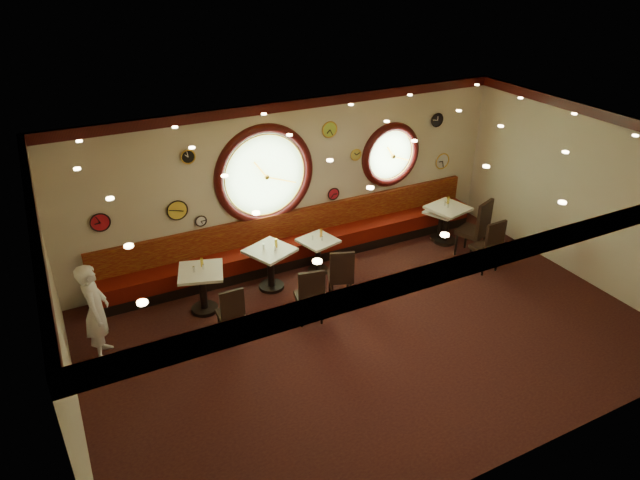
{
  "coord_description": "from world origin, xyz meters",
  "views": [
    {
      "loc": [
        -4.2,
        -6.37,
        5.77
      ],
      "look_at": [
        -0.55,
        0.8,
        1.5
      ],
      "focal_mm": 32.0,
      "sensor_mm": 36.0,
      "label": 1
    }
  ],
  "objects_px": {
    "condiment_a_salt": "(194,269)",
    "condiment_b_pepper": "(275,248)",
    "chair_e": "(478,225)",
    "condiment_a_bottle": "(202,262)",
    "condiment_e_salt": "(445,204)",
    "table_b": "(271,264)",
    "condiment_b_bottle": "(276,243)",
    "condiment_b_salt": "(264,246)",
    "condiment_d_bottle": "(445,205)",
    "table_d": "(441,221)",
    "table_a": "(202,286)",
    "waiter": "(96,311)",
    "chair_c": "(341,272)",
    "chair_d": "(490,243)",
    "condiment_c_pepper": "(322,238)",
    "table_c": "(318,252)",
    "condiment_e_pepper": "(448,206)",
    "condiment_d_salt": "(438,209)",
    "table_e": "(447,220)",
    "condiment_d_pepper": "(444,209)",
    "condiment_e_bottle": "(448,200)",
    "chair_b": "(310,293)",
    "condiment_a_pepper": "(203,267)",
    "condiment_c_bottle": "(321,233)",
    "chair_a": "(231,310)",
    "condiment_c_salt": "(313,238)"
  },
  "relations": [
    {
      "from": "condiment_a_pepper",
      "to": "condiment_c_bottle",
      "type": "xyz_separation_m",
      "value": [
        2.41,
        0.33,
        -0.07
      ]
    },
    {
      "from": "table_d",
      "to": "table_a",
      "type": "bearing_deg",
      "value": -176.85
    },
    {
      "from": "table_c",
      "to": "chair_e",
      "type": "height_order",
      "value": "chair_e"
    },
    {
      "from": "condiment_c_bottle",
      "to": "condiment_d_bottle",
      "type": "height_order",
      "value": "condiment_c_bottle"
    },
    {
      "from": "condiment_b_pepper",
      "to": "condiment_e_pepper",
      "type": "height_order",
      "value": "condiment_e_pepper"
    },
    {
      "from": "condiment_c_pepper",
      "to": "chair_c",
      "type": "bearing_deg",
      "value": -97.57
    },
    {
      "from": "chair_b",
      "to": "chair_d",
      "type": "relative_size",
      "value": 0.96
    },
    {
      "from": "chair_a",
      "to": "condiment_d_pepper",
      "type": "height_order",
      "value": "chair_a"
    },
    {
      "from": "condiment_a_salt",
      "to": "condiment_a_bottle",
      "type": "relative_size",
      "value": 0.65
    },
    {
      "from": "table_b",
      "to": "condiment_e_salt",
      "type": "distance_m",
      "value": 4.0
    },
    {
      "from": "table_e",
      "to": "condiment_b_bottle",
      "type": "xyz_separation_m",
      "value": [
        -3.88,
        0.02,
        0.38
      ]
    },
    {
      "from": "table_d",
      "to": "condiment_b_salt",
      "type": "height_order",
      "value": "condiment_b_salt"
    },
    {
      "from": "condiment_a_salt",
      "to": "condiment_b_pepper",
      "type": "bearing_deg",
      "value": 2.17
    },
    {
      "from": "table_c",
      "to": "condiment_e_salt",
      "type": "height_order",
      "value": "condiment_e_salt"
    },
    {
      "from": "chair_a",
      "to": "condiment_e_bottle",
      "type": "height_order",
      "value": "condiment_e_bottle"
    },
    {
      "from": "table_b",
      "to": "condiment_b_bottle",
      "type": "bearing_deg",
      "value": 9.54
    },
    {
      "from": "table_b",
      "to": "chair_b",
      "type": "distance_m",
      "value": 1.32
    },
    {
      "from": "condiment_e_pepper",
      "to": "condiment_e_salt",
      "type": "bearing_deg",
      "value": 90.89
    },
    {
      "from": "chair_e",
      "to": "condiment_e_salt",
      "type": "relative_size",
      "value": 8.08
    },
    {
      "from": "table_d",
      "to": "condiment_d_bottle",
      "type": "relative_size",
      "value": 5.45
    },
    {
      "from": "table_b",
      "to": "table_a",
      "type": "bearing_deg",
      "value": -173.7
    },
    {
      "from": "condiment_a_bottle",
      "to": "waiter",
      "type": "relative_size",
      "value": 0.1
    },
    {
      "from": "table_b",
      "to": "condiment_e_salt",
      "type": "xyz_separation_m",
      "value": [
        3.99,
        0.08,
        0.35
      ]
    },
    {
      "from": "chair_d",
      "to": "condiment_d_pepper",
      "type": "height_order",
      "value": "chair_d"
    },
    {
      "from": "table_a",
      "to": "condiment_d_salt",
      "type": "bearing_deg",
      "value": 3.44
    },
    {
      "from": "chair_c",
      "to": "chair_d",
      "type": "height_order",
      "value": "chair_d"
    },
    {
      "from": "chair_d",
      "to": "chair_e",
      "type": "distance_m",
      "value": 0.6
    },
    {
      "from": "chair_b",
      "to": "condiment_e_bottle",
      "type": "xyz_separation_m",
      "value": [
        3.92,
        1.42,
        0.31
      ]
    },
    {
      "from": "table_c",
      "to": "condiment_e_pepper",
      "type": "relative_size",
      "value": 8.83
    },
    {
      "from": "condiment_a_bottle",
      "to": "condiment_d_bottle",
      "type": "distance_m",
      "value": 5.37
    },
    {
      "from": "chair_d",
      "to": "condiment_d_pepper",
      "type": "bearing_deg",
      "value": 86.03
    },
    {
      "from": "chair_d",
      "to": "condiment_c_pepper",
      "type": "height_order",
      "value": "chair_d"
    },
    {
      "from": "condiment_e_salt",
      "to": "condiment_e_pepper",
      "type": "distance_m",
      "value": 0.11
    },
    {
      "from": "chair_c",
      "to": "condiment_b_salt",
      "type": "bearing_deg",
      "value": 156.79
    },
    {
      "from": "condiment_b_salt",
      "to": "condiment_d_bottle",
      "type": "height_order",
      "value": "condiment_b_salt"
    },
    {
      "from": "chair_e",
      "to": "condiment_a_bottle",
      "type": "height_order",
      "value": "chair_e"
    },
    {
      "from": "condiment_b_salt",
      "to": "condiment_c_pepper",
      "type": "xyz_separation_m",
      "value": [
        1.18,
        -0.01,
        -0.12
      ]
    },
    {
      "from": "table_e",
      "to": "chair_e",
      "type": "relative_size",
      "value": 1.17
    },
    {
      "from": "chair_d",
      "to": "condiment_b_bottle",
      "type": "height_order",
      "value": "chair_d"
    },
    {
      "from": "condiment_d_salt",
      "to": "condiment_c_pepper",
      "type": "relative_size",
      "value": 1.04
    },
    {
      "from": "condiment_c_salt",
      "to": "condiment_e_bottle",
      "type": "xyz_separation_m",
      "value": [
        3.15,
        -0.06,
        0.16
      ]
    },
    {
      "from": "chair_c",
      "to": "condiment_c_pepper",
      "type": "xyz_separation_m",
      "value": [
        0.13,
        1.0,
        0.16
      ]
    },
    {
      "from": "table_b",
      "to": "table_d",
      "type": "height_order",
      "value": "table_b"
    },
    {
      "from": "table_c",
      "to": "condiment_e_bottle",
      "type": "distance_m",
      "value": 3.09
    },
    {
      "from": "condiment_d_salt",
      "to": "condiment_e_pepper",
      "type": "height_order",
      "value": "condiment_e_pepper"
    },
    {
      "from": "table_e",
      "to": "waiter",
      "type": "bearing_deg",
      "value": -175.27
    },
    {
      "from": "condiment_d_bottle",
      "to": "waiter",
      "type": "distance_m",
      "value": 7.22
    },
    {
      "from": "table_d",
      "to": "table_b",
      "type": "bearing_deg",
      "value": -177.9
    },
    {
      "from": "condiment_e_salt",
      "to": "condiment_b_salt",
      "type": "bearing_deg",
      "value": -179.94
    },
    {
      "from": "condiment_a_salt",
      "to": "condiment_b_salt",
      "type": "relative_size",
      "value": 1.13
    }
  ]
}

